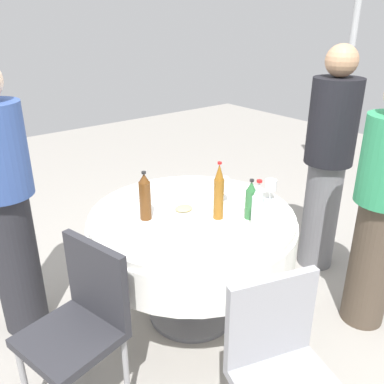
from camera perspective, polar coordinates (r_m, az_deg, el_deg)
ground_plane at (r=2.83m, az=0.00°, el=-16.48°), size 10.00×10.00×0.00m
dining_table at (r=2.49m, az=0.00°, el=-6.05°), size 1.25×1.25×0.74m
bottle_green_left at (r=2.34m, az=8.16°, el=-1.17°), size 0.06×0.06×0.24m
bottle_brown_west at (r=2.31m, az=-6.57°, el=-0.71°), size 0.07×0.07×0.29m
bottle_clear_near at (r=2.22m, az=9.14°, el=-1.99°), size 0.07×0.07×0.28m
bottle_amber_mid at (r=2.30m, az=3.75°, el=-0.08°), size 0.06×0.06×0.34m
wine_glass_mid at (r=2.51m, az=4.27°, el=0.98°), size 0.08×0.08×0.17m
wine_glass_south at (r=2.60m, az=10.91°, el=0.81°), size 0.07×0.07×0.13m
plate_right at (r=2.42m, az=-1.15°, el=-2.59°), size 0.24×0.24×0.04m
plate_rear at (r=2.68m, az=-5.76°, el=-0.13°), size 0.23×0.23×0.02m
fork_west at (r=2.19m, az=-3.13°, el=-5.88°), size 0.14×0.14×0.00m
fork_near at (r=2.33m, az=-10.97°, el=-4.42°), size 0.03×0.18×0.00m
person_left at (r=2.60m, az=25.08°, el=-1.72°), size 0.34×0.34×1.55m
person_west at (r=2.52m, az=-24.66°, el=-1.28°), size 0.34×0.34×1.63m
person_near at (r=3.10m, az=18.43°, el=4.37°), size 0.34×0.34×1.65m
chair_east at (r=1.83m, az=12.31°, el=-22.36°), size 0.50×0.50×0.87m
chair_far at (r=2.06m, az=-15.02°, el=-16.48°), size 0.48×0.48×0.87m
tent_pole_secondary at (r=4.67m, az=20.94°, el=15.59°), size 0.07×0.07×2.59m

